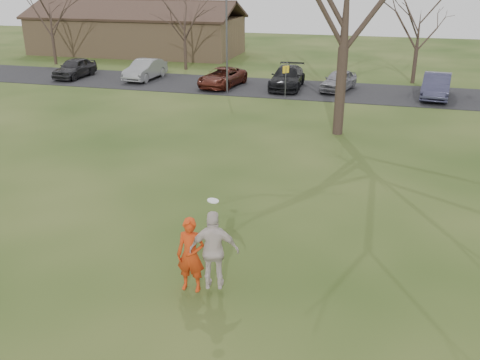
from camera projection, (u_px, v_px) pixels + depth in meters
name	position (u px, v px, depth m)	size (l,w,h in m)	color
ground	(197.00, 292.00, 13.05)	(120.00, 120.00, 0.00)	#1E380F
parking_strip	(322.00, 91.00, 35.44)	(62.00, 6.50, 0.04)	black
player_defender	(191.00, 255.00, 12.84)	(0.71, 0.47, 1.96)	red
car_0	(75.00, 68.00, 39.54)	(1.72, 4.27, 1.45)	#262528
car_1	(145.00, 69.00, 38.83)	(1.56, 4.48, 1.48)	gray
car_2	(222.00, 77.00, 36.39)	(2.14, 4.64, 1.29)	#4B1B11
car_3	(287.00, 77.00, 35.85)	(2.05, 5.04, 1.46)	black
car_4	(339.00, 80.00, 35.17)	(1.59, 3.95, 1.35)	gray
car_5	(436.00, 86.00, 32.97)	(1.63, 4.67, 1.54)	#33334D
catching_play	(214.00, 250.00, 12.57)	(1.28, 0.75, 2.41)	beige
building	(136.00, 33.00, 51.34)	(20.60, 8.50, 5.14)	#8C6D4C
lamp_post	(227.00, 32.00, 33.23)	(0.34, 0.34, 6.27)	#47474C
sign_yellow	(286.00, 76.00, 32.72)	(0.35, 0.35, 2.08)	#47474C
small_tree_row	(395.00, 26.00, 37.46)	(55.00, 5.90, 8.50)	#352821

